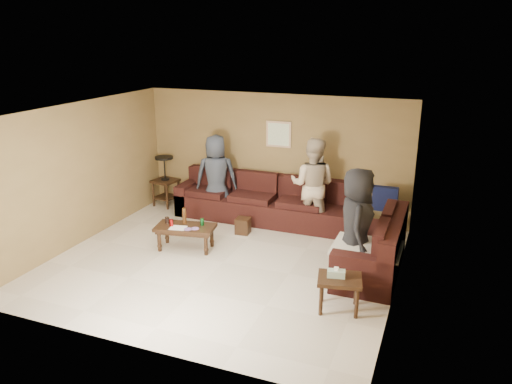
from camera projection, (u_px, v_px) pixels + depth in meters
room at (221, 165)px, 7.75m from camera, size 5.60×5.50×2.50m
sectional_sofa at (297, 220)px, 9.22m from camera, size 4.65×2.90×0.97m
coffee_table at (185, 229)px, 8.68m from camera, size 1.10×0.69×0.71m
end_table_left at (165, 180)px, 10.81m from camera, size 0.56×0.56×1.10m
side_table_right at (339, 282)px, 6.74m from camera, size 0.67×0.59×0.63m
waste_bin at (243, 226)px, 9.41m from camera, size 0.27×0.27×0.30m
wall_art at (279, 134)px, 9.90m from camera, size 0.52×0.04×0.52m
person_left at (216, 176)px, 10.08m from camera, size 0.98×0.84×1.71m
person_middle at (312, 185)px, 9.36m from camera, size 0.89×0.70×1.80m
person_right at (356, 224)px, 7.53m from camera, size 0.71×0.95×1.74m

